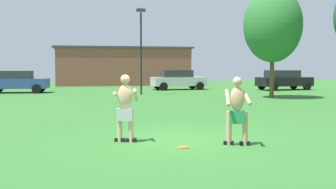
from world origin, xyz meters
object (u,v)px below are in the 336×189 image
at_px(player_near, 237,109).
at_px(car_blue_far_end, 16,81).
at_px(car_silver_near_post, 178,79).
at_px(tree_right_field, 273,25).
at_px(frisbee, 183,147).
at_px(player_in_gray, 125,106).
at_px(car_black_mid_lot, 284,80).
at_px(lamp_post, 141,42).

xyz_separation_m(player_near, car_blue_far_end, (-7.92, 21.92, -0.05)).
height_order(car_silver_near_post, car_blue_far_end, same).
height_order(car_blue_far_end, tree_right_field, tree_right_field).
distance_m(player_near, frisbee, 1.63).
relative_size(player_near, player_in_gray, 0.97).
bearing_deg(car_black_mid_lot, lamp_post, -166.09).
distance_m(frisbee, tree_right_field, 16.86).
bearing_deg(player_near, player_in_gray, 158.31).
relative_size(player_in_gray, lamp_post, 0.30).
bearing_deg(player_near, car_black_mid_lot, 59.26).
bearing_deg(lamp_post, car_black_mid_lot, 13.91).
distance_m(car_blue_far_end, tree_right_field, 18.08).
distance_m(frisbee, car_blue_far_end, 22.93).
bearing_deg(frisbee, lamp_post, 84.10).
bearing_deg(car_black_mid_lot, player_in_gray, -127.09).
bearing_deg(frisbee, player_in_gray, 138.50).
distance_m(player_in_gray, car_blue_far_end, 21.55).
bearing_deg(player_near, tree_right_field, 60.35).
relative_size(player_near, lamp_post, 0.29).
height_order(player_near, lamp_post, lamp_post).
bearing_deg(frisbee, car_blue_far_end, 106.58).
relative_size(player_in_gray, car_silver_near_post, 0.39).
distance_m(car_silver_near_post, lamp_post, 7.00).
xyz_separation_m(player_in_gray, car_blue_far_end, (-5.32, 20.89, -0.09)).
bearing_deg(lamp_post, car_blue_far_end, 155.08).
distance_m(player_near, car_blue_far_end, 23.31).
relative_size(car_black_mid_lot, tree_right_field, 0.68).
bearing_deg(tree_right_field, player_near, -119.65).
bearing_deg(tree_right_field, frisbee, -123.78).
height_order(frisbee, car_black_mid_lot, car_black_mid_lot).
xyz_separation_m(player_in_gray, car_black_mid_lot, (15.08, 19.95, -0.09)).
height_order(frisbee, lamp_post, lamp_post).
bearing_deg(lamp_post, tree_right_field, -32.13).
xyz_separation_m(car_black_mid_lot, car_blue_far_end, (-20.40, 0.94, 0.00)).
relative_size(player_near, car_blue_far_end, 0.37).
relative_size(player_in_gray, tree_right_field, 0.26).
height_order(player_near, frisbee, player_near).
distance_m(player_in_gray, frisbee, 1.86).
distance_m(frisbee, car_silver_near_post, 23.98).
distance_m(frisbee, lamp_post, 18.49).
bearing_deg(car_black_mid_lot, frisbee, -123.39).
height_order(player_in_gray, car_black_mid_lot, player_in_gray).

